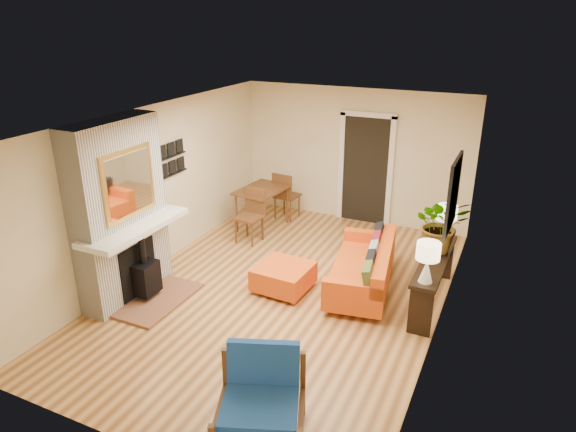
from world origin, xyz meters
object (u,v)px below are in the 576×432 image
at_px(ottoman, 284,276).
at_px(blue_chair, 261,391).
at_px(houseplant, 441,224).
at_px(console_table, 434,267).
at_px(lamp_near, 428,258).
at_px(dining_table, 266,197).
at_px(sofa, 367,268).
at_px(lamp_far, 446,218).

bearing_deg(ottoman, blue_chair, -69.02).
bearing_deg(houseplant, console_table, -87.74).
bearing_deg(lamp_near, console_table, 90.00).
height_order(ottoman, dining_table, dining_table).
height_order(lamp_near, houseplant, houseplant).
bearing_deg(console_table, dining_table, 156.85).
bearing_deg(ottoman, houseplant, 20.78).
bearing_deg(blue_chair, lamp_near, 65.77).
bearing_deg(sofa, blue_chair, -91.93).
height_order(sofa, ottoman, sofa).
distance_m(lamp_far, houseplant, 0.44).
xyz_separation_m(blue_chair, houseplant, (1.07, 3.40, 0.66)).
distance_m(ottoman, lamp_near, 2.26).
bearing_deg(houseplant, blue_chair, -107.52).
bearing_deg(lamp_far, sofa, -145.82).
relative_size(sofa, lamp_far, 3.79).
xyz_separation_m(dining_table, console_table, (3.40, -1.46, -0.06)).
distance_m(sofa, lamp_far, 1.39).
distance_m(sofa, houseplant, 1.27).
bearing_deg(dining_table, houseplant, -19.50).
height_order(blue_chair, lamp_near, lamp_near).
height_order(lamp_near, lamp_far, same).
bearing_deg(houseplant, ottoman, -159.22).
relative_size(sofa, console_table, 1.11).
bearing_deg(ottoman, sofa, 26.93).
distance_m(lamp_near, lamp_far, 1.43).
distance_m(ottoman, houseplant, 2.40).
xyz_separation_m(console_table, lamp_far, (0.00, 0.69, 0.49)).
bearing_deg(dining_table, ottoman, -56.43).
height_order(sofa, blue_chair, blue_chair).
bearing_deg(blue_chair, console_table, 71.00).
bearing_deg(lamp_far, houseplant, -91.31).
relative_size(ottoman, console_table, 0.44).
distance_m(blue_chair, houseplant, 3.62).
relative_size(sofa, houseplant, 2.49).
distance_m(dining_table, lamp_near, 4.07).
bearing_deg(houseplant, sofa, -166.94).
distance_m(blue_chair, dining_table, 5.16).
height_order(sofa, dining_table, dining_table).
bearing_deg(lamp_near, houseplant, 90.58).
bearing_deg(dining_table, sofa, -30.42).
relative_size(lamp_near, houseplant, 0.66).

